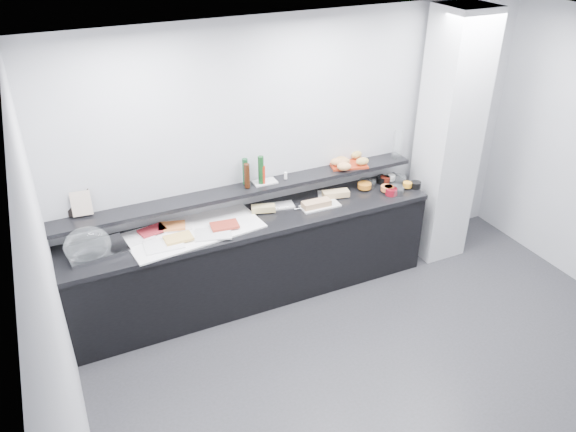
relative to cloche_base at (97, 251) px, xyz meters
name	(u,v)px	position (x,y,z in m)	size (l,w,h in m)	color
ground	(409,386)	(2.13, -1.72, -0.92)	(5.00, 5.00, 0.00)	#2D2D30
back_wall	(306,151)	(2.13, 0.28, 0.43)	(5.00, 0.02, 2.70)	#B4B6BB
ceiling	(458,64)	(2.13, -1.72, 1.78)	(5.00, 5.00, 0.00)	white
column	(448,140)	(3.63, -0.07, 0.43)	(0.50, 0.50, 2.70)	silver
buffet_cabinet	(255,260)	(1.43, -0.02, -0.50)	(3.60, 0.60, 0.85)	black
counter_top	(253,221)	(1.43, -0.02, -0.05)	(3.62, 0.62, 0.05)	black
wall_shelf	(246,190)	(1.43, 0.15, 0.21)	(3.60, 0.25, 0.04)	black
cloche_base	(97,251)	(0.00, 0.00, 0.00)	(0.50, 0.33, 0.04)	#AAACB1
cloche_dome	(88,245)	(-0.07, -0.05, 0.11)	(0.39, 0.26, 0.34)	white
linen_runner	(194,230)	(0.86, -0.01, -0.01)	(1.22, 0.58, 0.01)	white
platter_meat_a	(135,239)	(0.34, 0.06, 0.00)	(0.32, 0.21, 0.01)	white
food_meat_a	(152,230)	(0.50, 0.10, 0.02)	(0.24, 0.15, 0.02)	maroon
platter_salmon	(178,226)	(0.74, 0.10, 0.00)	(0.26, 0.17, 0.01)	white
food_salmon	(172,226)	(0.68, 0.10, 0.02)	(0.24, 0.15, 0.02)	orange
platter_cheese	(164,245)	(0.54, -0.15, 0.00)	(0.34, 0.23, 0.01)	white
food_cheese	(178,238)	(0.68, -0.13, 0.02)	(0.25, 0.16, 0.02)	#E5B759
platter_meat_b	(213,234)	(0.99, -0.16, 0.00)	(0.32, 0.22, 0.01)	silver
food_meat_b	(225,225)	(1.13, -0.09, 0.02)	(0.25, 0.16, 0.02)	maroon
sandwich_plate_left	(276,206)	(1.73, 0.10, -0.01)	(0.35, 0.15, 0.01)	white
sandwich_food_left	(263,208)	(1.57, 0.05, 0.02)	(0.23, 0.09, 0.06)	tan
tongs_left	(281,207)	(1.75, 0.04, 0.00)	(0.01, 0.01, 0.16)	silver
sandwich_plate_mid	(320,206)	(2.13, -0.08, -0.01)	(0.39, 0.17, 0.01)	silver
sandwich_food_mid	(316,204)	(2.08, -0.08, 0.02)	(0.28, 0.11, 0.06)	tan
tongs_mid	(303,208)	(1.94, -0.07, 0.00)	(0.01, 0.01, 0.16)	#B8BBBF
sandwich_plate_right	(333,194)	(2.36, 0.09, -0.01)	(0.31, 0.13, 0.01)	white
sandwich_food_right	(336,194)	(2.36, 0.02, 0.02)	(0.27, 0.10, 0.06)	tan
tongs_right	(341,195)	(2.41, 0.01, 0.00)	(0.01, 0.01, 0.16)	silver
bowl_glass_fruit	(367,184)	(2.78, 0.10, 0.02)	(0.18, 0.18, 0.07)	silver
fill_glass_fruit	(364,186)	(2.72, 0.05, 0.03)	(0.14, 0.14, 0.05)	orange
bowl_black_jam	(383,179)	(2.99, 0.11, 0.02)	(0.13, 0.13, 0.07)	black
fill_black_jam	(385,179)	(3.00, 0.09, 0.03)	(0.11, 0.11, 0.05)	#55150C
bowl_glass_cream	(397,180)	(3.12, 0.04, 0.02)	(0.18, 0.18, 0.07)	white
fill_glass_cream	(389,177)	(3.06, 0.11, 0.03)	(0.13, 0.13, 0.05)	white
bowl_red_jam	(391,192)	(2.91, -0.16, 0.02)	(0.12, 0.12, 0.07)	maroon
fill_red_jam	(389,189)	(2.91, -0.12, 0.03)	(0.10, 0.10, 0.05)	#5F230D
bowl_glass_salmon	(395,190)	(2.96, -0.16, 0.02)	(0.18, 0.18, 0.07)	silver
fill_glass_salmon	(387,188)	(2.89, -0.10, 0.03)	(0.12, 0.12, 0.05)	orange
bowl_black_fruit	(416,185)	(3.23, -0.14, 0.02)	(0.11, 0.11, 0.07)	black
fill_black_fruit	(407,185)	(3.14, -0.12, 0.03)	(0.09, 0.09, 0.05)	#F7A121
framed_print	(78,201)	(-0.06, 0.28, 0.36)	(0.20, 0.02, 0.26)	black
print_art	(81,204)	(-0.04, 0.23, 0.36)	(0.17, 0.00, 0.22)	#D2AE97
condiment_tray	(265,182)	(1.65, 0.18, 0.24)	(0.23, 0.14, 0.01)	silver
bottle_green_a	(245,171)	(1.46, 0.21, 0.37)	(0.05, 0.05, 0.26)	#103B1D
bottle_brown	(247,176)	(1.45, 0.14, 0.36)	(0.05, 0.05, 0.24)	black
bottle_green_b	(261,170)	(1.60, 0.16, 0.38)	(0.06, 0.06, 0.28)	#103D17
bottle_hot	(263,175)	(1.62, 0.15, 0.33)	(0.04, 0.04, 0.18)	red
shaker_salt	(263,178)	(1.64, 0.18, 0.28)	(0.03, 0.03, 0.07)	silver
shaker_pepper	(286,176)	(1.85, 0.14, 0.28)	(0.03, 0.03, 0.07)	white
bread_tray	(348,164)	(2.59, 0.19, 0.24)	(0.37, 0.26, 0.02)	#A62D11
bread_roll_nw	(338,162)	(2.46, 0.18, 0.29)	(0.15, 0.10, 0.08)	#C6874B
bread_roll_n	(341,160)	(2.52, 0.21, 0.29)	(0.13, 0.08, 0.08)	#AC7842
bread_roll_ne	(357,155)	(2.73, 0.26, 0.29)	(0.13, 0.08, 0.08)	#B18E43
bread_roll_sw	(344,166)	(2.46, 0.06, 0.29)	(0.14, 0.09, 0.08)	tan
bread_roll_se	(362,161)	(2.70, 0.09, 0.29)	(0.14, 0.09, 0.08)	#AF8B42
bread_roll_midw	(343,164)	(2.48, 0.11, 0.29)	(0.14, 0.09, 0.08)	#B77746
bread_roll_mide	(344,162)	(2.52, 0.16, 0.29)	(0.14, 0.09, 0.08)	#B57E45
carafe	(398,145)	(3.15, 0.13, 0.38)	(0.10, 0.10, 0.30)	white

